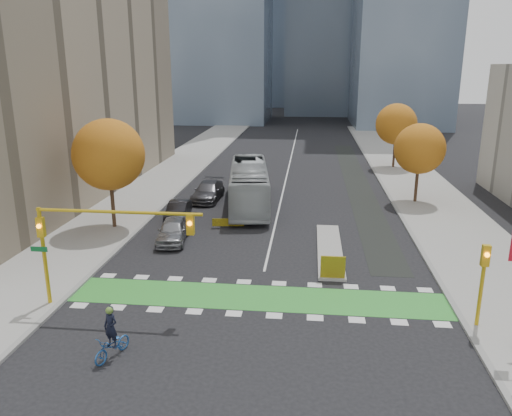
% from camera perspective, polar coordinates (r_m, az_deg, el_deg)
% --- Properties ---
extents(ground, '(300.00, 300.00, 0.00)m').
position_cam_1_polar(ground, '(25.47, -0.14, -11.68)').
color(ground, black).
rests_on(ground, ground).
extents(sidewalk_west, '(7.00, 120.00, 0.15)m').
position_cam_1_polar(sidewalk_west, '(46.85, -13.97, 0.94)').
color(sidewalk_west, gray).
rests_on(sidewalk_west, ground).
extents(sidewalk_east, '(7.00, 120.00, 0.15)m').
position_cam_1_polar(sidewalk_east, '(45.37, 20.02, -0.05)').
color(sidewalk_east, gray).
rests_on(sidewalk_east, ground).
extents(curb_west, '(0.30, 120.00, 0.16)m').
position_cam_1_polar(curb_west, '(45.77, -9.85, 0.83)').
color(curb_west, gray).
rests_on(curb_west, ground).
extents(curb_east, '(0.30, 120.00, 0.16)m').
position_cam_1_polar(curb_east, '(44.66, 15.66, 0.08)').
color(curb_east, gray).
rests_on(curb_east, ground).
extents(bike_crossing, '(20.00, 3.00, 0.01)m').
position_cam_1_polar(bike_crossing, '(26.80, 0.22, -10.19)').
color(bike_crossing, green).
rests_on(bike_crossing, ground).
extents(centre_line, '(0.15, 70.00, 0.01)m').
position_cam_1_polar(centre_line, '(63.59, 3.88, 5.18)').
color(centre_line, silver).
rests_on(centre_line, ground).
extents(bike_lane_paint, '(2.50, 50.00, 0.01)m').
position_cam_1_polar(bike_lane_paint, '(53.98, 11.40, 2.97)').
color(bike_lane_paint, black).
rests_on(bike_lane_paint, ground).
extents(median_island, '(1.60, 10.00, 0.16)m').
position_cam_1_polar(median_island, '(33.58, 8.41, -4.69)').
color(median_island, gray).
rests_on(median_island, ground).
extents(hazard_board, '(1.40, 0.12, 1.30)m').
position_cam_1_polar(hazard_board, '(28.85, 8.78, -6.69)').
color(hazard_board, yellow).
rests_on(hazard_board, median_island).
extents(building_west, '(16.00, 44.00, 25.00)m').
position_cam_1_polar(building_west, '(51.75, -25.54, 15.20)').
color(building_west, gray).
rests_on(building_west, ground).
extents(tree_west, '(5.20, 5.20, 8.22)m').
position_cam_1_polar(tree_west, '(37.88, -16.47, 5.87)').
color(tree_west, '#332114').
rests_on(tree_west, ground).
extents(tree_east_near, '(4.40, 4.40, 7.08)m').
position_cam_1_polar(tree_east_near, '(45.96, 18.19, 6.44)').
color(tree_east_near, '#332114').
rests_on(tree_east_near, ground).
extents(tree_east_far, '(4.80, 4.80, 7.65)m').
position_cam_1_polar(tree_east_far, '(61.61, 15.74, 9.21)').
color(tree_east_far, '#332114').
rests_on(tree_east_far, ground).
extents(traffic_signal_west, '(8.53, 0.56, 5.20)m').
position_cam_1_polar(traffic_signal_west, '(25.49, -18.30, -2.65)').
color(traffic_signal_west, '#BF9914').
rests_on(traffic_signal_west, ground).
extents(traffic_signal_east, '(0.35, 0.43, 4.10)m').
position_cam_1_polar(traffic_signal_east, '(25.03, 24.54, -6.83)').
color(traffic_signal_east, '#BF9914').
rests_on(traffic_signal_east, ground).
extents(cyclist, '(1.37, 2.14, 2.33)m').
position_cam_1_polar(cyclist, '(22.30, -16.13, -14.38)').
color(cyclist, '#22559E').
rests_on(cyclist, ground).
extents(bus, '(4.81, 13.70, 3.74)m').
position_cam_1_polar(bus, '(43.31, -0.80, 2.65)').
color(bus, '#A7ACAE').
rests_on(bus, ground).
extents(parked_car_a, '(2.39, 4.91, 1.61)m').
position_cam_1_polar(parked_car_a, '(35.16, -9.47, -2.53)').
color(parked_car_a, gray).
rests_on(parked_car_a, ground).
extents(parked_car_b, '(1.76, 4.41, 1.43)m').
position_cam_1_polar(parked_car_b, '(40.21, -8.89, -0.29)').
color(parked_car_b, black).
rests_on(parked_car_b, ground).
extents(parked_car_c, '(2.43, 5.68, 1.63)m').
position_cam_1_polar(parked_car_c, '(45.68, -5.50, 1.92)').
color(parked_car_c, '#4A494E').
rests_on(parked_car_c, ground).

